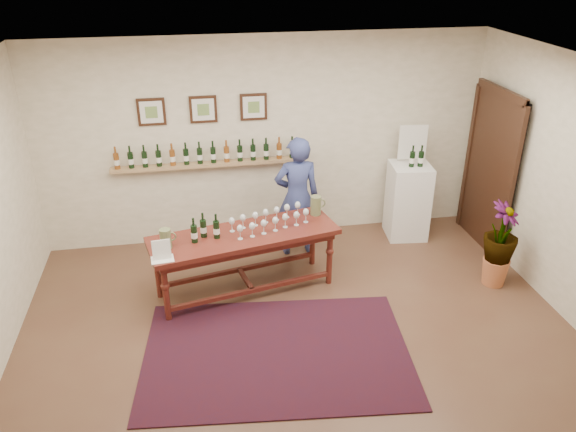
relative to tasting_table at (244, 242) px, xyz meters
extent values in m
plane|color=#533224|center=(0.47, -1.09, -0.66)|extent=(6.00, 6.00, 0.00)
plane|color=#F0E4CC|center=(0.47, 1.41, 0.74)|extent=(6.00, 0.00, 6.00)
plane|color=#F0E4CC|center=(0.47, -3.59, 0.74)|extent=(6.00, 0.00, 6.00)
plane|color=silver|center=(0.47, -1.09, 2.14)|extent=(6.00, 6.00, 0.00)
cube|color=tan|center=(-0.33, 1.32, 0.49)|extent=(2.50, 0.16, 0.04)
cube|color=black|center=(3.41, 0.61, 0.39)|extent=(0.10, 1.00, 2.10)
cube|color=black|center=(3.36, 0.61, 0.39)|extent=(0.04, 1.12, 2.22)
cube|color=black|center=(-0.98, 1.39, 1.22)|extent=(0.35, 0.03, 0.35)
cube|color=silver|center=(-0.98, 1.37, 1.22)|extent=(0.28, 0.01, 0.28)
cube|color=olive|center=(-0.98, 1.37, 1.22)|extent=(0.15, 0.00, 0.15)
cube|color=black|center=(-0.33, 1.39, 1.22)|extent=(0.35, 0.03, 0.35)
cube|color=silver|center=(-0.33, 1.37, 1.22)|extent=(0.28, 0.01, 0.28)
cube|color=olive|center=(-0.33, 1.37, 1.22)|extent=(0.15, 0.00, 0.15)
cube|color=black|center=(0.32, 1.39, 1.22)|extent=(0.35, 0.03, 0.35)
cube|color=silver|center=(0.32, 1.37, 1.22)|extent=(0.28, 0.01, 0.28)
cube|color=olive|center=(0.32, 1.37, 1.22)|extent=(0.15, 0.00, 0.15)
cube|color=#4B100D|center=(0.18, -1.23, -0.65)|extent=(2.91, 2.10, 0.01)
cube|color=#481912|center=(0.00, 0.00, 0.09)|extent=(2.29, 1.14, 0.06)
cube|color=#481912|center=(0.00, 0.00, 0.02)|extent=(2.15, 1.00, 0.10)
cylinder|color=#481912|center=(-0.92, -0.45, -0.30)|extent=(0.08, 0.08, 0.72)
cylinder|color=#481912|center=(1.03, -0.04, -0.30)|extent=(0.08, 0.08, 0.72)
cylinder|color=#481912|center=(-1.03, 0.04, -0.30)|extent=(0.08, 0.08, 0.72)
cylinder|color=#481912|center=(0.92, 0.45, -0.30)|extent=(0.08, 0.08, 0.72)
cube|color=#481912|center=(0.05, -0.24, -0.52)|extent=(1.96, 0.46, 0.05)
cube|color=#481912|center=(-0.05, 0.24, -0.52)|extent=(1.96, 0.46, 0.05)
cube|color=#481912|center=(0.00, 0.00, -0.52)|extent=(0.15, 0.50, 0.05)
cube|color=silver|center=(-0.92, -0.41, 0.23)|extent=(0.25, 0.20, 0.22)
cube|color=white|center=(2.42, 1.00, -0.13)|extent=(0.59, 0.59, 1.07)
cube|color=silver|center=(2.47, 1.16, 0.68)|extent=(0.39, 0.06, 0.54)
cone|color=#BC683E|center=(3.03, -0.41, -0.49)|extent=(0.32, 0.32, 0.34)
imported|color=#193917|center=(3.03, -0.41, -0.02)|extent=(0.70, 0.70, 0.59)
imported|color=navy|center=(0.79, 0.80, 0.16)|extent=(0.60, 0.39, 1.63)
camera|label=1|loc=(-0.53, -5.73, 3.20)|focal=35.00mm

